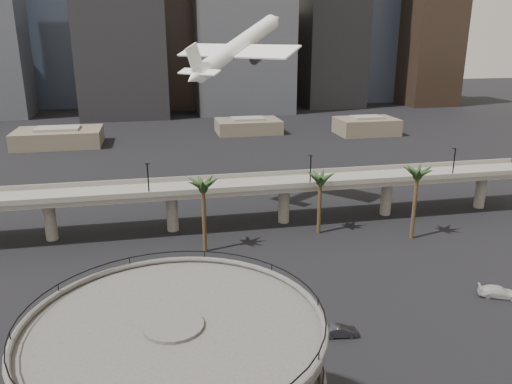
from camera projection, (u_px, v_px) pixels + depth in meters
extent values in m
cylinder|color=#474542|center=(176.00, 376.00, 37.11)|extent=(22.00, 22.00, 0.45)
torus|color=#474542|center=(176.00, 371.00, 36.97)|extent=(22.20, 22.20, 0.50)
torus|color=black|center=(176.00, 362.00, 36.73)|extent=(21.80, 21.80, 0.10)
cylinder|color=#474542|center=(174.00, 330.00, 35.90)|extent=(22.00, 22.00, 0.45)
torus|color=#474542|center=(173.00, 324.00, 35.76)|extent=(22.20, 22.20, 0.50)
torus|color=black|center=(173.00, 314.00, 35.52)|extent=(21.80, 21.80, 0.10)
cube|color=slate|center=(229.00, 187.00, 95.83)|extent=(130.00, 9.00, 0.90)
cube|color=slate|center=(233.00, 190.00, 91.36)|extent=(130.00, 0.30, 1.00)
cube|color=slate|center=(225.00, 176.00, 99.76)|extent=(130.00, 0.30, 1.00)
cylinder|color=slate|center=(50.00, 220.00, 90.70)|extent=(2.20, 2.20, 8.00)
cylinder|color=slate|center=(172.00, 212.00, 94.97)|extent=(2.20, 2.20, 8.00)
cylinder|color=slate|center=(284.00, 204.00, 99.24)|extent=(2.20, 2.20, 8.00)
cylinder|color=slate|center=(386.00, 197.00, 103.51)|extent=(2.20, 2.20, 8.00)
cylinder|color=slate|center=(481.00, 191.00, 107.78)|extent=(2.20, 2.20, 8.00)
cylinder|color=black|center=(148.00, 180.00, 88.13)|extent=(0.24, 0.24, 6.00)
cylinder|color=black|center=(310.00, 171.00, 93.95)|extent=(0.24, 0.24, 6.00)
cylinder|color=black|center=(454.00, 163.00, 99.77)|extent=(0.24, 0.24, 6.00)
cylinder|color=#4D3621|center=(204.00, 219.00, 84.99)|extent=(0.70, 0.70, 12.15)
ellipsoid|color=#1D3417|center=(203.00, 182.00, 83.03)|extent=(4.40, 4.40, 2.00)
cylinder|color=#4D3621|center=(319.00, 206.00, 93.19)|extent=(0.70, 0.70, 10.80)
ellipsoid|color=#1D3417|center=(321.00, 176.00, 91.44)|extent=(4.40, 4.40, 2.00)
cylinder|color=#4D3621|center=(414.00, 206.00, 90.43)|extent=(0.70, 0.70, 12.60)
ellipsoid|color=#1D3417|center=(418.00, 171.00, 88.40)|extent=(4.40, 4.40, 2.00)
cube|color=brown|center=(59.00, 138.00, 168.01)|extent=(28.00, 18.00, 5.50)
cube|color=slate|center=(58.00, 128.00, 167.06)|extent=(14.00, 9.00, 0.80)
cube|color=brown|center=(248.00, 126.00, 190.42)|extent=(24.00, 16.00, 5.00)
cube|color=slate|center=(248.00, 119.00, 189.54)|extent=(12.00, 8.00, 0.80)
cube|color=brown|center=(366.00, 126.00, 187.41)|extent=(22.00, 15.00, 6.00)
cube|color=slate|center=(367.00, 117.00, 186.38)|extent=(11.00, 7.50, 0.80)
cube|color=#343E51|center=(67.00, 55.00, 257.08)|extent=(30.00, 30.00, 51.52)
cube|color=black|center=(185.00, 8.00, 243.24)|extent=(28.00, 26.00, 96.60)
cube|color=#816D59|center=(276.00, 60.00, 274.74)|extent=(24.00, 24.00, 45.08)
cube|color=slate|center=(276.00, 14.00, 267.55)|extent=(13.20, 13.20, 2.40)
cube|color=black|center=(334.00, 3.00, 247.26)|extent=(30.00, 28.00, 101.96)
cube|color=#343E51|center=(366.00, 31.00, 275.22)|extent=(34.00, 30.00, 75.13)
cube|color=black|center=(430.00, 44.00, 258.69)|extent=(26.00, 26.00, 62.25)
cube|color=#816D59|center=(205.00, 63.00, 286.87)|extent=(22.00, 22.00, 40.78)
cube|color=slate|center=(204.00, 23.00, 280.33)|extent=(12.10, 12.10, 2.40)
cylinder|color=white|center=(238.00, 46.00, 102.32)|extent=(21.37, 19.51, 13.01)
cone|color=white|center=(275.00, 20.00, 110.95)|extent=(5.46, 5.38, 4.36)
cone|color=white|center=(193.00, 78.00, 93.69)|extent=(5.11, 5.01, 4.01)
cube|color=white|center=(236.00, 51.00, 102.08)|extent=(22.98, 24.85, 2.60)
cube|color=white|center=(199.00, 72.00, 94.59)|extent=(7.85, 8.45, 1.06)
cube|color=white|center=(195.00, 59.00, 93.10)|extent=(3.75, 3.38, 5.90)
cylinder|color=#29292E|center=(220.00, 55.00, 106.04)|extent=(4.50, 4.29, 3.22)
cylinder|color=#29292E|center=(259.00, 57.00, 100.18)|extent=(4.50, 4.29, 3.22)
imported|color=red|center=(253.00, 343.00, 59.71)|extent=(4.53, 2.38, 1.47)
imported|color=black|center=(340.00, 331.00, 62.20)|extent=(4.53, 2.05, 1.44)
imported|color=beige|center=(498.00, 292.00, 71.57)|extent=(5.86, 4.19, 1.58)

